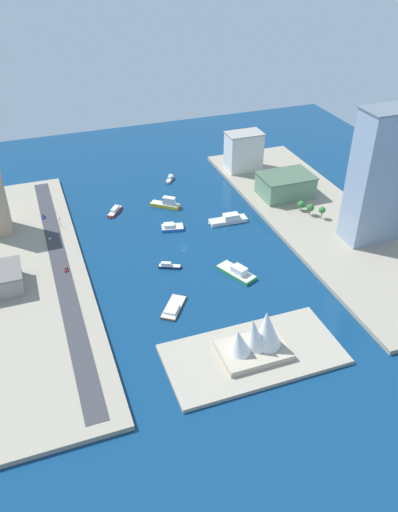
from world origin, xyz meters
TOP-DOWN VIEW (x-y plane):
  - ground_plane at (0.00, 0.00)m, footprint 440.00×440.00m
  - quay_west at (-95.72, 0.00)m, footprint 70.00×240.00m
  - quay_east at (95.72, 0.00)m, footprint 70.00×240.00m
  - peninsula_point at (-0.88, 98.59)m, footprint 82.12×40.73m
  - road_strip at (74.18, 0.00)m, footprint 9.78×228.00m
  - catamaran_blue at (0.44, -23.65)m, footprint 16.28×11.03m
  - ferry_green_doubledeck at (-19.28, 36.90)m, footprint 17.97×25.41m
  - tugboat_red at (30.75, -57.35)m, footprint 12.57×15.24m
  - ferry_white_commuter at (-37.70, -19.47)m, footprint 26.99×8.76m
  - ferry_yellow_fast at (-4.92, -53.54)m, footprint 19.80×17.33m
  - patrol_launch_navy at (15.00, 17.30)m, footprint 13.51×8.22m
  - yacht_sleek_gray at (-19.57, -92.85)m, footprint 9.48×12.51m
  - barge_flat_brown at (23.93, 53.92)m, footprint 18.19×20.97m
  - tower_tall_glass at (-109.83, 30.89)m, footprint 33.20×19.78m
  - terminal_long_green at (-88.34, -37.30)m, footprint 37.28×26.73m
  - hotel_broad_white at (-78.34, -88.32)m, footprint 27.58×17.27m
  - sedan_silver at (76.52, -34.30)m, footprint 2.09×4.38m
  - hatchback_blue at (77.75, -62.77)m, footprint 1.82×4.97m
  - pickup_red at (71.76, 3.31)m, footprint 1.90×5.03m
  - traffic_light_waterfront at (68.27, -47.13)m, footprint 0.36×0.36m
  - opera_landmark at (-1.85, 98.59)m, footprint 31.45×21.78m
  - park_tree_cluster at (-90.78, -6.59)m, footprint 12.20×18.99m

SIDE VIEW (x-z plane):
  - ground_plane at x=0.00m, z-range 0.00..0.00m
  - barge_flat_brown at x=23.93m, z-range -0.36..2.35m
  - peninsula_point at x=-0.88m, z-range 0.00..2.00m
  - patrol_launch_navy at x=15.00m, z-range -0.48..2.99m
  - yacht_sleek_gray at x=-19.57m, z-range -0.45..3.07m
  - quay_west at x=-95.72m, z-range 0.00..2.61m
  - quay_east at x=95.72m, z-range 0.00..2.61m
  - catamaran_blue at x=0.44m, z-range -0.56..3.40m
  - tugboat_red at x=30.75m, z-range -0.41..3.30m
  - ferry_green_doubledeck at x=-19.28m, z-range -1.05..4.84m
  - ferry_white_commuter at x=-37.70m, z-range -0.82..4.82m
  - ferry_yellow_fast at x=-4.92m, z-range -1.20..6.53m
  - road_strip at x=74.18m, z-range 2.61..2.76m
  - pickup_red at x=71.76m, z-range 2.75..4.27m
  - sedan_silver at x=76.52m, z-range 2.76..4.32m
  - hatchback_blue at x=77.75m, z-range 2.74..4.44m
  - traffic_light_waterfront at x=68.27m, z-range 3.71..10.21m
  - park_tree_cluster at x=-90.78m, z-range 3.70..12.18m
  - terminal_long_green at x=-88.34m, z-range 2.64..18.18m
  - opera_landmark at x=-1.85m, z-range -0.64..23.11m
  - hotel_broad_white at x=-78.34m, z-range 2.65..32.17m
  - tower_tall_glass at x=-109.83m, z-range 2.65..84.07m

